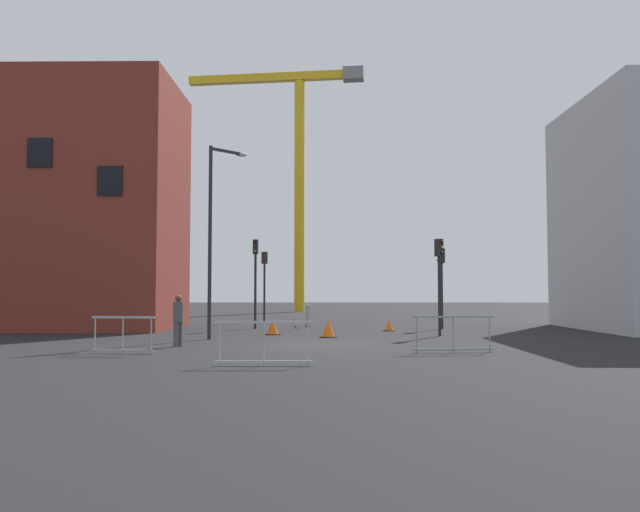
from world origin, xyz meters
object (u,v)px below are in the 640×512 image
(streetlamp_tall, at_px, (215,225))
(pedestrian_walking, at_px, (178,317))
(traffic_light_corner, at_px, (441,275))
(traffic_cone_orange, at_px, (328,329))
(traffic_cone_striped, at_px, (273,327))
(traffic_cone_on_verge, at_px, (389,326))
(construction_crane, at_px, (296,151))
(traffic_light_far, at_px, (264,275))
(traffic_light_verge, at_px, (255,269))
(traffic_light_median, at_px, (439,271))

(streetlamp_tall, xyz_separation_m, pedestrian_walking, (-0.57, -3.27, -3.33))
(traffic_light_corner, relative_size, pedestrian_walking, 2.30)
(streetlamp_tall, relative_size, traffic_cone_orange, 10.82)
(streetlamp_tall, height_order, traffic_cone_striped, streetlamp_tall)
(traffic_cone_orange, bearing_deg, traffic_cone_on_verge, 55.29)
(traffic_light_corner, distance_m, traffic_cone_on_verge, 3.89)
(construction_crane, height_order, traffic_cone_on_verge, construction_crane)
(traffic_light_far, distance_m, traffic_cone_orange, 13.05)
(traffic_light_corner, height_order, pedestrian_walking, traffic_light_corner)
(construction_crane, relative_size, traffic_light_verge, 4.99)
(traffic_light_corner, height_order, traffic_cone_orange, traffic_light_corner)
(traffic_light_corner, bearing_deg, traffic_cone_striped, -152.11)
(traffic_cone_striped, bearing_deg, traffic_light_far, 97.65)
(traffic_light_median, bearing_deg, traffic_light_verge, 148.49)
(traffic_light_corner, height_order, traffic_cone_striped, traffic_light_corner)
(construction_crane, distance_m, streetlamp_tall, 33.14)
(construction_crane, height_order, traffic_light_far, construction_crane)
(streetlamp_tall, xyz_separation_m, traffic_light_verge, (0.81, 6.56, -1.44))
(traffic_light_corner, bearing_deg, traffic_cone_orange, -134.47)
(construction_crane, xyz_separation_m, traffic_light_far, (-0.91, -18.31, -11.41))
(streetlamp_tall, relative_size, traffic_cone_striped, 11.21)
(traffic_cone_striped, bearing_deg, traffic_cone_orange, -31.76)
(streetlamp_tall, bearing_deg, traffic_light_corner, 33.94)
(pedestrian_walking, relative_size, traffic_cone_orange, 2.47)
(traffic_cone_on_verge, distance_m, traffic_cone_orange, 4.83)
(traffic_light_far, relative_size, traffic_cone_striped, 6.29)
(traffic_cone_on_verge, bearing_deg, traffic_light_median, -62.69)
(traffic_light_median, relative_size, traffic_cone_on_verge, 7.42)
(traffic_cone_on_verge, xyz_separation_m, traffic_cone_striped, (-5.06, -2.54, 0.06))
(traffic_light_median, relative_size, traffic_light_corner, 1.01)
(traffic_light_verge, relative_size, pedestrian_walking, 2.56)
(traffic_light_far, xyz_separation_m, traffic_cone_striped, (1.45, -10.82, -2.45))
(streetlamp_tall, distance_m, traffic_light_far, 13.39)
(pedestrian_walking, bearing_deg, traffic_cone_on_verge, 47.26)
(traffic_cone_on_verge, bearing_deg, streetlamp_tall, -144.72)
(traffic_light_far, height_order, traffic_cone_on_verge, traffic_light_far)
(pedestrian_walking, xyz_separation_m, traffic_cone_striped, (2.58, 5.73, -0.67))
(traffic_light_far, bearing_deg, traffic_cone_on_verge, -51.84)
(traffic_light_median, height_order, traffic_cone_striped, traffic_light_median)
(traffic_light_verge, relative_size, traffic_light_corner, 1.11)
(traffic_cone_on_verge, bearing_deg, traffic_cone_orange, -124.71)
(traffic_light_verge, bearing_deg, streetlamp_tall, -97.05)
(traffic_light_far, bearing_deg, traffic_light_verge, -87.88)
(traffic_light_median, relative_size, traffic_cone_striped, 5.98)
(traffic_light_median, distance_m, traffic_cone_orange, 5.07)
(traffic_light_median, xyz_separation_m, traffic_cone_striped, (-6.78, 0.81, -2.32))
(streetlamp_tall, distance_m, traffic_light_corner, 11.88)
(traffic_light_far, height_order, traffic_cone_orange, traffic_light_far)
(traffic_cone_on_verge, bearing_deg, pedestrian_walking, -132.74)
(traffic_light_verge, distance_m, traffic_cone_orange, 7.02)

